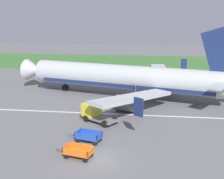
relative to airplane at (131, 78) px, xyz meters
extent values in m
plane|color=slate|center=(-1.56, -20.57, -3.05)|extent=(220.00, 220.00, 0.00)
cube|color=#3D7033|center=(-1.56, 36.54, -3.02)|extent=(220.00, 28.00, 0.06)
cube|color=silver|center=(-1.56, -8.19, -3.05)|extent=(120.00, 0.36, 0.01)
cylinder|color=#B2B7BC|center=(-1.00, 0.26, 0.10)|extent=(29.96, 11.14, 3.70)
cube|color=navy|center=(-1.00, 0.26, -0.92)|extent=(27.01, 10.21, 0.56)
cone|color=#B2B7BC|center=(-16.97, 4.42, 0.10)|extent=(4.01, 4.32, 3.63)
cube|color=#B2B7BC|center=(0.89, -8.86, -0.57)|extent=(9.84, 11.99, 1.35)
cube|color=navy|center=(1.79, -15.81, 0.38)|extent=(1.00, 0.82, 1.90)
cylinder|color=slate|center=(0.09, -7.04, -1.92)|extent=(3.63, 2.84, 2.10)
cube|color=#B2B7BC|center=(5.10, 7.30, -0.57)|extent=(4.25, 13.23, 1.35)
cube|color=navy|center=(9.28, 12.93, 0.38)|extent=(1.12, 0.34, 1.90)
cylinder|color=slate|center=(3.52, 6.10, -1.92)|extent=(3.63, 2.84, 2.10)
cube|color=navy|center=(12.36, -3.22, 4.85)|extent=(5.87, 1.85, 6.88)
cube|color=#B2B7BC|center=(11.74, -6.36, 0.70)|extent=(4.32, 5.35, 0.24)
cube|color=#B2B7BC|center=(13.36, -0.17, 0.70)|extent=(2.11, 5.30, 0.24)
cylinder|color=#4C4C51|center=(-11.16, 2.91, -1.48)|extent=(0.20, 0.20, 2.04)
cylinder|color=black|center=(-11.16, 2.91, -2.50)|extent=(1.18, 0.71, 1.10)
cylinder|color=#4C4C51|center=(0.87, -2.50, -1.48)|extent=(0.20, 0.20, 2.04)
cylinder|color=black|center=(0.87, -2.50, -2.50)|extent=(1.18, 0.71, 1.10)
cylinder|color=#4C4C51|center=(1.98, 1.76, -1.48)|extent=(0.20, 0.20, 2.04)
cylinder|color=black|center=(1.98, 1.76, -2.50)|extent=(1.18, 0.71, 1.10)
cube|color=orange|center=(-3.26, -20.55, -2.57)|extent=(2.76, 1.96, 0.08)
cube|color=orange|center=(-3.41, -21.18, -2.26)|extent=(2.45, 0.70, 0.55)
cube|color=orange|center=(-3.10, -19.92, -2.26)|extent=(2.45, 0.70, 0.55)
cube|color=orange|center=(-4.42, -20.26, -2.26)|extent=(0.43, 1.38, 0.55)
cube|color=orange|center=(-2.09, -20.84, -2.26)|extent=(0.43, 1.38, 0.55)
cylinder|color=#2D2D33|center=(-5.01, -20.12, -2.61)|extent=(0.99, 0.32, 0.08)
cylinder|color=black|center=(-4.30, -20.87, -2.83)|extent=(0.47, 0.26, 0.44)
cylinder|color=black|center=(-4.03, -19.78, -2.83)|extent=(0.47, 0.26, 0.44)
cylinder|color=black|center=(-2.48, -21.32, -2.83)|extent=(0.47, 0.26, 0.44)
cylinder|color=black|center=(-2.21, -20.23, -2.83)|extent=(0.47, 0.26, 0.44)
cube|color=#234CB2|center=(-3.04, -17.10, -2.57)|extent=(2.77, 1.98, 0.08)
cube|color=#234CB2|center=(-3.20, -17.73, -2.26)|extent=(2.45, 0.72, 0.55)
cube|color=#234CB2|center=(-2.88, -16.47, -2.26)|extent=(2.45, 0.72, 0.55)
cube|color=#234CB2|center=(-4.20, -16.80, -2.26)|extent=(0.44, 1.38, 0.55)
cube|color=#234CB2|center=(-1.88, -17.40, -2.26)|extent=(0.44, 1.38, 0.55)
cylinder|color=#2D2D33|center=(-4.78, -16.65, -2.61)|extent=(0.99, 0.33, 0.08)
cylinder|color=black|center=(-4.09, -17.41, -2.83)|extent=(0.47, 0.26, 0.44)
cylinder|color=black|center=(-3.81, -16.32, -2.83)|extent=(0.47, 0.26, 0.44)
cylinder|color=black|center=(-2.27, -17.88, -2.83)|extent=(0.47, 0.26, 0.44)
cylinder|color=black|center=(-1.99, -16.79, -2.83)|extent=(0.47, 0.26, 0.44)
cube|color=slate|center=(-2.36, -11.77, -2.55)|extent=(3.63, 3.28, 0.20)
cube|color=yellow|center=(-4.01, -10.69, -1.70)|extent=(2.46, 2.52, 1.50)
cube|color=#19232D|center=(-4.68, -10.25, -1.55)|extent=(0.95, 1.40, 0.67)
cylinder|color=black|center=(-4.49, -11.40, -2.65)|extent=(0.83, 0.69, 0.80)
cylinder|color=black|center=(-3.56, -9.97, -2.65)|extent=(0.83, 0.69, 0.80)
cylinder|color=black|center=(-2.07, -12.97, -2.65)|extent=(0.83, 0.69, 0.80)
cylinder|color=black|center=(-1.14, -11.54, -2.65)|extent=(0.83, 0.69, 0.80)
camera|label=1|loc=(2.71, -43.91, 9.12)|focal=47.30mm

